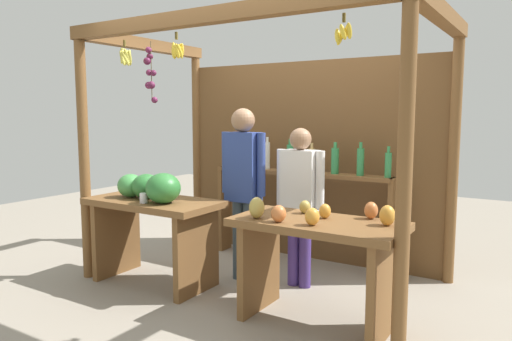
# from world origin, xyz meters

# --- Properties ---
(ground_plane) EXTENTS (12.00, 12.00, 0.00)m
(ground_plane) POSITION_xyz_m (0.00, 0.00, 0.00)
(ground_plane) COLOR gray
(ground_plane) RESTS_ON ground
(market_stall) EXTENTS (3.19, 1.83, 2.42)m
(market_stall) POSITION_xyz_m (-0.01, 0.41, 1.39)
(market_stall) COLOR brown
(market_stall) RESTS_ON ground
(fruit_counter_left) EXTENTS (1.29, 0.64, 1.08)m
(fruit_counter_left) POSITION_xyz_m (-0.84, -0.66, 0.71)
(fruit_counter_left) COLOR brown
(fruit_counter_left) RESTS_ON ground
(fruit_counter_right) EXTENTS (1.29, 0.65, 0.97)m
(fruit_counter_right) POSITION_xyz_m (0.84, -0.65, 0.60)
(fruit_counter_right) COLOR brown
(fruit_counter_right) RESTS_ON ground
(bottle_shelf_unit) EXTENTS (2.04, 0.22, 1.36)m
(bottle_shelf_unit) POSITION_xyz_m (0.06, 0.65, 0.81)
(bottle_shelf_unit) COLOR brown
(bottle_shelf_unit) RESTS_ON ground
(vendor_man) EXTENTS (0.48, 0.22, 1.66)m
(vendor_man) POSITION_xyz_m (-0.18, -0.12, 1.00)
(vendor_man) COLOR #3E4E58
(vendor_man) RESTS_ON ground
(vendor_woman) EXTENTS (0.48, 0.20, 1.48)m
(vendor_woman) POSITION_xyz_m (0.36, 0.01, 0.88)
(vendor_woman) COLOR #46307E
(vendor_woman) RESTS_ON ground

